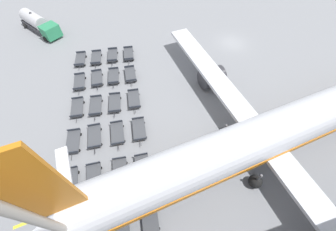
{
  "coord_description": "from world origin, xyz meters",
  "views": [
    {
      "loc": [
        26.43,
        -19.33,
        21.39
      ],
      "look_at": [
        13.27,
        -15.45,
        2.35
      ],
      "focal_mm": 22.0,
      "sensor_mm": 36.0,
      "label": 1
    }
  ],
  "objects_px": {
    "fuel_tanker_primary": "(38,24)",
    "airplane": "(275,132)",
    "baggage_dolly_row_far_col_d": "(139,129)",
    "baggage_dolly_row_mid_a_col_c": "(96,106)",
    "baggage_dolly_row_mid_b_col_d": "(117,133)",
    "baggage_dolly_row_mid_b_col_f": "(121,225)",
    "baggage_dolly_row_near_col_a": "(80,60)",
    "baggage_dolly_row_near_col_d": "(73,142)",
    "baggage_dolly_row_mid_b_col_a": "(113,56)",
    "baggage_dolly_row_far_col_a": "(129,54)",
    "baggage_dolly_row_mid_b_col_e": "(120,172)",
    "baggage_dolly_row_far_col_c": "(134,100)",
    "baggage_dolly_row_mid_b_col_c": "(115,103)",
    "baggage_dolly_row_far_col_b": "(130,75)",
    "baggage_dolly_row_mid_a_col_e": "(94,178)",
    "baggage_dolly_row_near_col_b": "(80,82)",
    "baggage_dolly_row_near_col_c": "(77,108)",
    "baggage_dolly_row_mid_a_col_a": "(96,58)",
    "baggage_dolly_row_mid_b_col_b": "(114,76)",
    "baggage_dolly_row_far_col_e": "(143,168)",
    "baggage_dolly_row_mid_a_col_b": "(97,79)",
    "baggage_dolly_row_mid_a_col_d": "(95,136)",
    "baggage_dolly_row_far_col_f": "(150,217)",
    "baggage_dolly_row_near_col_e": "(70,183)"
  },
  "relations": [
    {
      "from": "baggage_dolly_row_near_col_a",
      "to": "baggage_dolly_row_far_col_d",
      "type": "relative_size",
      "value": 1.0
    },
    {
      "from": "baggage_dolly_row_mid_b_col_e",
      "to": "baggage_dolly_row_far_col_c",
      "type": "xyz_separation_m",
      "value": [
        -9.41,
        3.28,
        0.0
      ]
    },
    {
      "from": "baggage_dolly_row_mid_a_col_a",
      "to": "baggage_dolly_row_mid_a_col_e",
      "type": "bearing_deg",
      "value": -5.5
    },
    {
      "from": "baggage_dolly_row_near_col_d",
      "to": "baggage_dolly_row_mid_b_col_c",
      "type": "height_order",
      "value": "same"
    },
    {
      "from": "baggage_dolly_row_mid_b_col_a",
      "to": "baggage_dolly_row_mid_a_col_d",
      "type": "bearing_deg",
      "value": -15.53
    },
    {
      "from": "baggage_dolly_row_mid_a_col_b",
      "to": "baggage_dolly_row_mid_a_col_e",
      "type": "relative_size",
      "value": 1.0
    },
    {
      "from": "baggage_dolly_row_far_col_a",
      "to": "baggage_dolly_row_far_col_f",
      "type": "xyz_separation_m",
      "value": [
        24.01,
        -2.25,
        0.0
      ]
    },
    {
      "from": "baggage_dolly_row_mid_a_col_b",
      "to": "baggage_dolly_row_mid_b_col_e",
      "type": "relative_size",
      "value": 0.99
    },
    {
      "from": "baggage_dolly_row_near_col_a",
      "to": "baggage_dolly_row_mid_b_col_d",
      "type": "relative_size",
      "value": 1.01
    },
    {
      "from": "baggage_dolly_row_mid_b_col_e",
      "to": "baggage_dolly_row_mid_b_col_f",
      "type": "bearing_deg",
      "value": -7.48
    },
    {
      "from": "baggage_dolly_row_mid_b_col_c",
      "to": "baggage_dolly_row_far_col_f",
      "type": "height_order",
      "value": "same"
    },
    {
      "from": "baggage_dolly_row_near_col_d",
      "to": "baggage_dolly_row_mid_a_col_a",
      "type": "height_order",
      "value": "same"
    },
    {
      "from": "baggage_dolly_row_mid_b_col_d",
      "to": "baggage_dolly_row_mid_a_col_c",
      "type": "bearing_deg",
      "value": -156.71
    },
    {
      "from": "baggage_dolly_row_near_col_d",
      "to": "baggage_dolly_row_mid_a_col_d",
      "type": "relative_size",
      "value": 1.01
    },
    {
      "from": "baggage_dolly_row_mid_a_col_b",
      "to": "baggage_dolly_row_mid_a_col_c",
      "type": "distance_m",
      "value": 5.11
    },
    {
      "from": "baggage_dolly_row_near_col_b",
      "to": "baggage_dolly_row_far_col_a",
      "type": "height_order",
      "value": "same"
    },
    {
      "from": "baggage_dolly_row_near_col_b",
      "to": "baggage_dolly_row_near_col_c",
      "type": "xyz_separation_m",
      "value": [
        4.69,
        -0.46,
        0.0
      ]
    },
    {
      "from": "fuel_tanker_primary",
      "to": "baggage_dolly_row_mid_a_col_c",
      "type": "relative_size",
      "value": 2.36
    },
    {
      "from": "baggage_dolly_row_far_col_b",
      "to": "baggage_dolly_row_mid_a_col_e",
      "type": "bearing_deg",
      "value": -24.19
    },
    {
      "from": "baggage_dolly_row_mid_b_col_a",
      "to": "baggage_dolly_row_far_col_a",
      "type": "distance_m",
      "value": 2.53
    },
    {
      "from": "baggage_dolly_row_near_col_b",
      "to": "baggage_dolly_row_mid_a_col_c",
      "type": "xyz_separation_m",
      "value": [
        5.05,
        1.85,
        0.0
      ]
    },
    {
      "from": "baggage_dolly_row_far_col_a",
      "to": "baggage_dolly_row_near_col_c",
      "type": "bearing_deg",
      "value": -42.79
    },
    {
      "from": "baggage_dolly_row_mid_b_col_e",
      "to": "baggage_dolly_row_far_col_d",
      "type": "height_order",
      "value": "same"
    },
    {
      "from": "baggage_dolly_row_mid_b_col_c",
      "to": "baggage_dolly_row_near_col_e",
      "type": "bearing_deg",
      "value": -32.12
    },
    {
      "from": "baggage_dolly_row_far_col_c",
      "to": "baggage_dolly_row_far_col_f",
      "type": "distance_m",
      "value": 14.48
    },
    {
      "from": "baggage_dolly_row_mid_b_col_c",
      "to": "baggage_dolly_row_far_col_b",
      "type": "bearing_deg",
      "value": 148.34
    },
    {
      "from": "airplane",
      "to": "baggage_dolly_row_mid_b_col_d",
      "type": "relative_size",
      "value": 12.36
    },
    {
      "from": "baggage_dolly_row_mid_a_col_a",
      "to": "baggage_dolly_row_far_col_d",
      "type": "height_order",
      "value": "same"
    },
    {
      "from": "baggage_dolly_row_mid_a_col_c",
      "to": "baggage_dolly_row_mid_b_col_b",
      "type": "relative_size",
      "value": 1.0
    },
    {
      "from": "baggage_dolly_row_mid_b_col_c",
      "to": "baggage_dolly_row_far_col_a",
      "type": "distance_m",
      "value": 10.13
    },
    {
      "from": "baggage_dolly_row_far_col_e",
      "to": "baggage_dolly_row_mid_b_col_f",
      "type": "bearing_deg",
      "value": -32.99
    },
    {
      "from": "baggage_dolly_row_near_col_b",
      "to": "baggage_dolly_row_mid_a_col_e",
      "type": "xyz_separation_m",
      "value": [
        14.63,
        0.88,
        0.0
      ]
    },
    {
      "from": "baggage_dolly_row_near_col_a",
      "to": "baggage_dolly_row_near_col_d",
      "type": "xyz_separation_m",
      "value": [
        14.71,
        -1.42,
        0.0
      ]
    },
    {
      "from": "baggage_dolly_row_mid_b_col_b",
      "to": "baggage_dolly_row_mid_b_col_f",
      "type": "xyz_separation_m",
      "value": [
        19.52,
        -1.91,
        0.0
      ]
    },
    {
      "from": "baggage_dolly_row_near_col_a",
      "to": "baggage_dolly_row_mid_b_col_c",
      "type": "xyz_separation_m",
      "value": [
        10.33,
        3.95,
        0.0
      ]
    },
    {
      "from": "baggage_dolly_row_near_col_b",
      "to": "baggage_dolly_row_mid_b_col_f",
      "type": "distance_m",
      "value": 19.95
    },
    {
      "from": "baggage_dolly_row_mid_a_col_b",
      "to": "baggage_dolly_row_far_col_c",
      "type": "bearing_deg",
      "value": 39.03
    },
    {
      "from": "baggage_dolly_row_near_col_a",
      "to": "baggage_dolly_row_mid_b_col_d",
      "type": "xyz_separation_m",
      "value": [
        15.01,
        3.63,
        0.0
      ]
    },
    {
      "from": "fuel_tanker_primary",
      "to": "airplane",
      "type": "bearing_deg",
      "value": 38.73
    },
    {
      "from": "baggage_dolly_row_near_col_a",
      "to": "baggage_dolly_row_near_col_e",
      "type": "distance_m",
      "value": 19.57
    },
    {
      "from": "baggage_dolly_row_mid_b_col_d",
      "to": "baggage_dolly_row_mid_b_col_f",
      "type": "height_order",
      "value": "same"
    },
    {
      "from": "baggage_dolly_row_mid_a_col_e",
      "to": "baggage_dolly_row_mid_b_col_e",
      "type": "bearing_deg",
      "value": 86.82
    },
    {
      "from": "baggage_dolly_row_near_col_e",
      "to": "baggage_dolly_row_far_col_c",
      "type": "distance_m",
      "value": 12.28
    },
    {
      "from": "baggage_dolly_row_mid_b_col_d",
      "to": "baggage_dolly_row_far_col_c",
      "type": "bearing_deg",
      "value": 148.1
    },
    {
      "from": "airplane",
      "to": "baggage_dolly_row_far_col_e",
      "type": "xyz_separation_m",
      "value": [
        -1.2,
        -13.84,
        -2.89
      ]
    },
    {
      "from": "baggage_dolly_row_mid_b_col_d",
      "to": "baggage_dolly_row_far_col_b",
      "type": "distance_m",
      "value": 10.0
    },
    {
      "from": "fuel_tanker_primary",
      "to": "baggage_dolly_row_far_col_c",
      "type": "height_order",
      "value": "fuel_tanker_primary"
    },
    {
      "from": "fuel_tanker_primary",
      "to": "baggage_dolly_row_mid_a_col_a",
      "type": "distance_m",
      "value": 14.59
    },
    {
      "from": "baggage_dolly_row_far_col_d",
      "to": "baggage_dolly_row_mid_a_col_c",
      "type": "bearing_deg",
      "value": -137.5
    },
    {
      "from": "baggage_dolly_row_near_col_a",
      "to": "baggage_dolly_row_near_col_c",
      "type": "bearing_deg",
      "value": -4.66
    }
  ]
}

